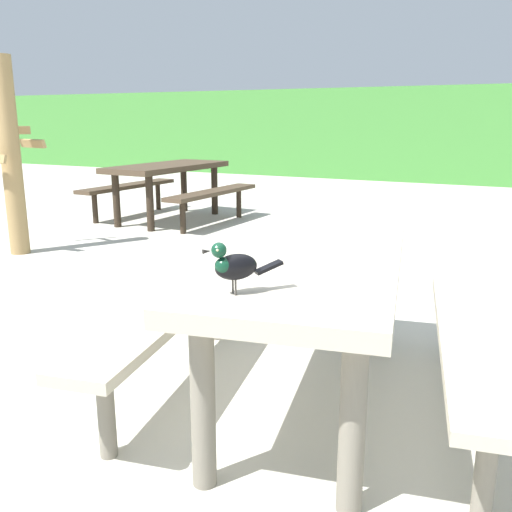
{
  "coord_description": "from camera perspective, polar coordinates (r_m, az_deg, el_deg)",
  "views": [
    {
      "loc": [
        1.23,
        -2.02,
        1.32
      ],
      "look_at": [
        0.36,
        -0.28,
        0.84
      ],
      "focal_mm": 39.02,
      "sensor_mm": 36.0,
      "label": 1
    }
  ],
  "objects": [
    {
      "name": "ground_plane",
      "position": [
        2.71,
        -4.4,
        -15.32
      ],
      "size": [
        60.0,
        60.0,
        0.0
      ],
      "primitive_type": "plane",
      "color": "beige"
    },
    {
      "name": "stalk_post_left_side",
      "position": [
        5.97,
        -23.82,
        9.26
      ],
      "size": [
        0.59,
        0.59,
        1.9
      ],
      "color": "#997A4C",
      "rests_on": "ground"
    },
    {
      "name": "picnic_table_foreground",
      "position": [
        2.54,
        5.74,
        -3.66
      ],
      "size": [
        1.98,
        2.0,
        0.74
      ],
      "color": "#B2A893",
      "rests_on": "ground"
    },
    {
      "name": "picnic_table_mid_left",
      "position": [
        7.47,
        -9.01,
        7.86
      ],
      "size": [
        1.76,
        1.83,
        0.74
      ],
      "color": "#473828",
      "rests_on": "ground"
    },
    {
      "name": "bird_grackle",
      "position": [
        1.87,
        -2.36,
        -0.94
      ],
      "size": [
        0.21,
        0.23,
        0.18
      ],
      "color": "black",
      "rests_on": "picnic_table_foreground"
    },
    {
      "name": "hedge_wall",
      "position": [
        12.82,
        21.47,
        11.48
      ],
      "size": [
        28.0,
        1.5,
        1.97
      ],
      "primitive_type": "cube",
      "color": "#428438",
      "rests_on": "ground"
    }
  ]
}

